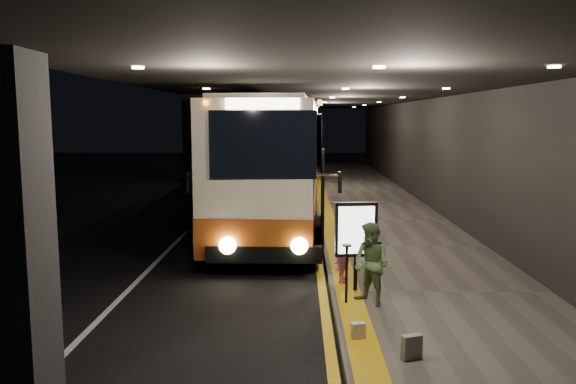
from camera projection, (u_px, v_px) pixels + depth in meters
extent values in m
plane|color=black|center=(229.00, 259.00, 14.66)|extent=(90.00, 90.00, 0.00)
cube|color=silver|center=(196.00, 223.00, 19.65)|extent=(0.12, 50.00, 0.01)
cube|color=gold|center=(314.00, 223.00, 19.56)|extent=(0.18, 50.00, 0.01)
cube|color=#514C44|center=(383.00, 222.00, 19.50)|extent=(4.50, 50.00, 0.15)
cube|color=gold|center=(328.00, 219.00, 19.53)|extent=(0.50, 50.00, 0.01)
cube|color=black|center=(451.00, 137.00, 19.07)|extent=(0.10, 50.00, 6.00)
cube|color=black|center=(9.00, 245.00, 6.47)|extent=(0.80, 0.80, 4.40)
cube|color=black|center=(198.00, 163.00, 18.37)|extent=(0.80, 0.80, 4.40)
cube|color=black|center=(238.00, 145.00, 30.26)|extent=(0.80, 0.80, 4.40)
cube|color=black|center=(319.00, 90.00, 18.96)|extent=(9.00, 50.00, 0.40)
cube|color=beige|center=(276.00, 160.00, 18.84)|extent=(3.18, 13.02, 3.66)
cube|color=#993116|center=(276.00, 199.00, 19.02)|extent=(3.20, 13.04, 0.97)
cube|color=black|center=(263.00, 145.00, 12.30)|extent=(2.37, 0.15, 1.51)
cube|color=black|center=(264.00, 254.00, 12.71)|extent=(2.65, 0.35, 0.38)
cylinder|color=black|center=(224.00, 235.00, 15.04)|extent=(0.30, 1.08, 1.08)
cylinder|color=black|center=(315.00, 235.00, 14.99)|extent=(0.30, 1.08, 1.08)
cylinder|color=black|center=(251.00, 193.00, 23.37)|extent=(0.30, 1.08, 1.08)
cylinder|color=black|center=(310.00, 193.00, 23.31)|extent=(0.30, 1.08, 1.08)
sphere|color=#FFEAA5|center=(228.00, 245.00, 12.61)|extent=(0.39, 0.39, 0.39)
sphere|color=#FFEAA5|center=(299.00, 246.00, 12.57)|extent=(0.39, 0.39, 0.39)
cube|color=#FFF2BF|center=(263.00, 104.00, 12.18)|extent=(1.62, 0.11, 0.24)
cube|color=beige|center=(287.00, 148.00, 31.41)|extent=(2.70, 11.51, 3.24)
cube|color=#993116|center=(287.00, 169.00, 31.57)|extent=(2.72, 11.53, 0.86)
cube|color=black|center=(284.00, 139.00, 25.62)|extent=(2.10, 0.12, 1.34)
cube|color=black|center=(284.00, 186.00, 25.98)|extent=(2.34, 0.31, 0.33)
cylinder|color=black|center=(264.00, 182.00, 28.04)|extent=(0.27, 0.95, 0.95)
cylinder|color=black|center=(307.00, 182.00, 28.00)|extent=(0.27, 0.95, 0.95)
cylinder|color=black|center=(271.00, 169.00, 35.42)|extent=(0.27, 0.95, 0.95)
cylinder|color=black|center=(305.00, 169.00, 35.37)|extent=(0.27, 0.95, 0.95)
imported|color=#B15282|center=(344.00, 246.00, 12.00)|extent=(0.48, 0.63, 1.57)
imported|color=#4B6B3B|center=(371.00, 264.00, 10.54)|extent=(0.86, 0.88, 1.56)
cube|color=black|center=(412.00, 347.00, 8.20)|extent=(0.32, 0.22, 0.36)
cube|color=beige|center=(358.00, 331.00, 8.94)|extent=(0.23, 0.17, 0.27)
cylinder|color=black|center=(355.00, 273.00, 11.44)|extent=(0.08, 0.08, 0.71)
cube|color=black|center=(356.00, 229.00, 11.32)|extent=(0.87, 0.19, 1.12)
cube|color=white|center=(356.00, 230.00, 11.26)|extent=(0.73, 0.09, 0.96)
cylinder|color=black|center=(347.00, 274.00, 10.61)|extent=(0.05, 0.05, 1.12)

